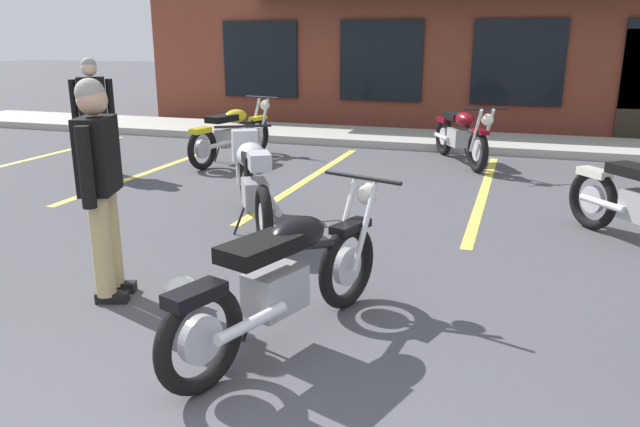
# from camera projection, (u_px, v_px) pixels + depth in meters

# --- Properties ---
(ground_plane) EXTENTS (80.00, 80.00, 0.00)m
(ground_plane) POSITION_uv_depth(u_px,v_px,m) (308.00, 275.00, 5.24)
(ground_plane) COLOR #47474C
(sidewalk_kerb) EXTENTS (22.00, 1.80, 0.14)m
(sidewalk_kerb) POSITION_uv_depth(u_px,v_px,m) (432.00, 140.00, 11.67)
(sidewalk_kerb) COLOR #A8A59E
(sidewalk_kerb) RESTS_ON ground_plane
(brick_storefront_building) EXTENTS (14.15, 6.01, 3.60)m
(brick_storefront_building) POSITION_uv_depth(u_px,v_px,m) (461.00, 43.00, 15.08)
(brick_storefront_building) COLOR brown
(brick_storefront_building) RESTS_ON ground_plane
(painted_stall_lines) EXTENTS (12.27, 4.80, 0.01)m
(painted_stall_lines) POSITION_uv_depth(u_px,v_px,m) (392.00, 185.00, 8.41)
(painted_stall_lines) COLOR #DBCC4C
(painted_stall_lines) RESTS_ON ground_plane
(motorcycle_foreground_classic) EXTENTS (0.99, 2.04, 0.98)m
(motorcycle_foreground_classic) POSITION_uv_depth(u_px,v_px,m) (286.00, 277.00, 3.97)
(motorcycle_foreground_classic) COLOR black
(motorcycle_foreground_classic) RESTS_ON ground_plane
(motorcycle_black_cruiser) EXTENTS (1.34, 1.87, 0.98)m
(motorcycle_black_cruiser) POSITION_uv_depth(u_px,v_px,m) (252.00, 178.00, 6.47)
(motorcycle_black_cruiser) COLOR black
(motorcycle_black_cruiser) RESTS_ON ground_plane
(motorcycle_silver_naked) EXTENTS (0.77, 2.09, 0.98)m
(motorcycle_silver_naked) POSITION_uv_depth(u_px,v_px,m) (232.00, 133.00, 9.89)
(motorcycle_silver_naked) COLOR black
(motorcycle_silver_naked) RESTS_ON ground_plane
(motorcycle_green_cafe_racer) EXTENTS (1.23, 1.93, 0.98)m
(motorcycle_green_cafe_racer) POSITION_uv_depth(u_px,v_px,m) (461.00, 135.00, 9.73)
(motorcycle_green_cafe_racer) COLOR black
(motorcycle_green_cafe_racer) RESTS_ON ground_plane
(person_in_black_shirt) EXTENTS (0.37, 0.60, 1.68)m
(person_in_black_shirt) POSITION_uv_depth(u_px,v_px,m) (100.00, 178.00, 4.54)
(person_in_black_shirt) COLOR black
(person_in_black_shirt) RESTS_ON ground_plane
(person_by_back_row) EXTENTS (0.55, 0.43, 1.68)m
(person_by_back_row) POSITION_uv_depth(u_px,v_px,m) (93.00, 109.00, 8.91)
(person_by_back_row) COLOR black
(person_by_back_row) RESTS_ON ground_plane
(helmet_on_pavement) EXTENTS (0.26, 0.26, 0.26)m
(helmet_on_pavement) POSITION_uv_depth(u_px,v_px,m) (182.00, 293.00, 4.54)
(helmet_on_pavement) COLOR silver
(helmet_on_pavement) RESTS_ON ground_plane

